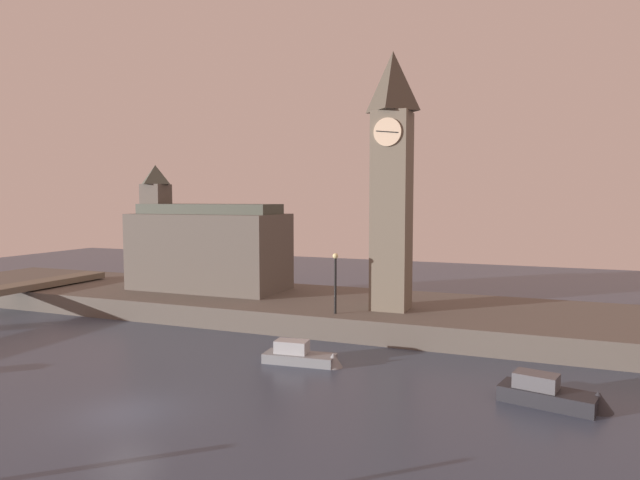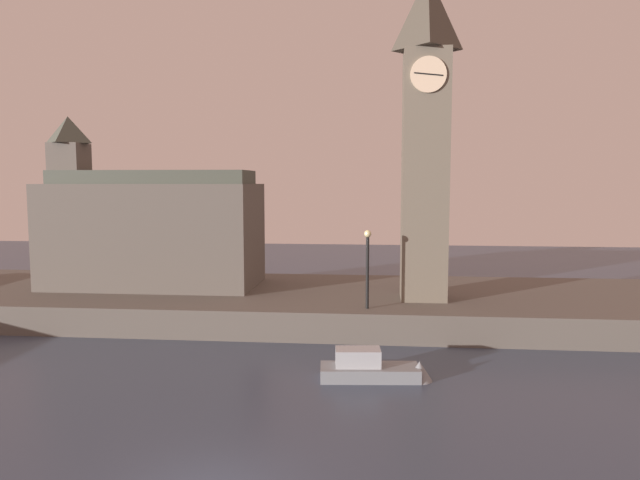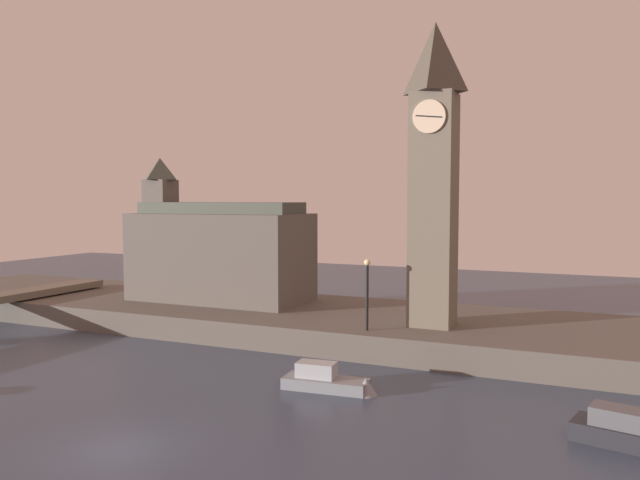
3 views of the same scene
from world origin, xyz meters
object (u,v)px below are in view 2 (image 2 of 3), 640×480
Objects in this scene: clock_tower at (425,134)px; streetlamp at (368,260)px; parliament_hall at (148,229)px; boat_cruiser_grey at (381,369)px.

clock_tower reaches higher than streetlamp.
clock_tower is 7.53m from streetlamp.
clock_tower reaches higher than parliament_hall.
clock_tower is at bearing 43.42° from streetlamp.
clock_tower is 1.36× the size of parliament_hall.
clock_tower reaches higher than boat_cruiser_grey.
parliament_hall reaches higher than boat_cruiser_grey.
parliament_hall is at bearing 157.66° from streetlamp.
boat_cruiser_grey is at bearing -104.24° from clock_tower.
boat_cruiser_grey is (-2.28, -8.97, -9.89)m from clock_tower.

